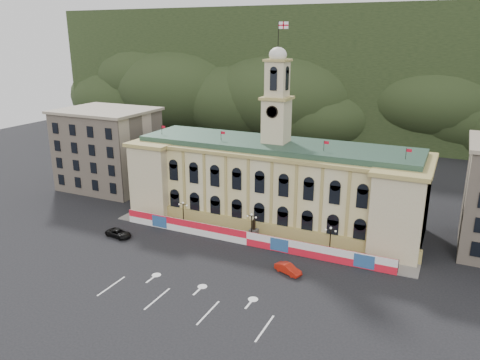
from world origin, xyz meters
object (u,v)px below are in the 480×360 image
at_px(lamp_center, 252,225).
at_px(red_sedan, 288,269).
at_px(statue, 254,232).
at_px(black_suv, 119,233).

height_order(lamp_center, red_sedan, lamp_center).
bearing_deg(red_sedan, statue, 67.57).
relative_size(lamp_center, black_suv, 0.97).
distance_m(lamp_center, black_suv, 24.04).
distance_m(statue, red_sedan, 13.65).
bearing_deg(black_suv, red_sedan, -81.45).
distance_m(red_sedan, black_suv, 32.11).
height_order(statue, black_suv, statue).
relative_size(lamp_center, red_sedan, 1.10).
bearing_deg(lamp_center, statue, 90.00).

